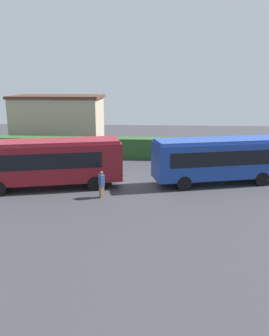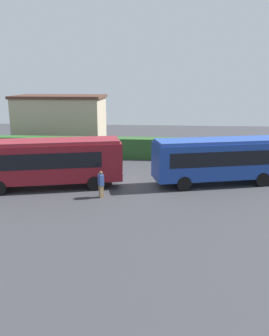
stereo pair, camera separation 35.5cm
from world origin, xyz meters
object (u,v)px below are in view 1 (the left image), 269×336
person_left (102,184)px  bus_maroon (47,161)px  person_center (222,164)px  bus_blue (218,158)px

person_left → bus_maroon: bearing=-53.0°
person_center → person_left: bearing=-123.3°
bus_maroon → bus_blue: (11.74, 1.83, -0.04)m
bus_maroon → person_left: (3.95, -1.71, -1.00)m
person_left → person_center: (8.47, 5.77, -0.01)m
person_left → bus_blue: bearing=174.9°
bus_maroon → person_left: 4.42m
bus_blue → person_center: (0.69, 2.22, -0.97)m
bus_maroon → bus_blue: bearing=-5.2°
bus_maroon → person_center: (12.43, 4.05, -1.01)m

